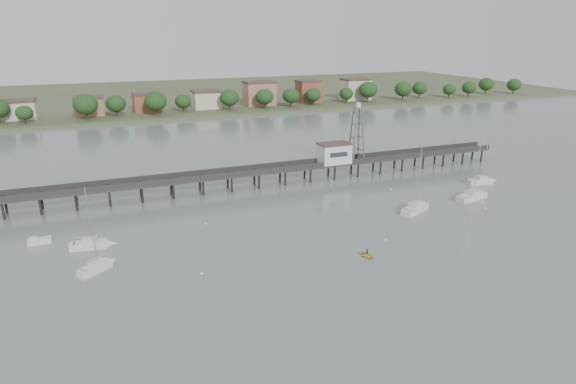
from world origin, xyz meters
name	(u,v)px	position (x,y,z in m)	size (l,w,h in m)	color
ground_plane	(367,313)	(0.00, 0.00, 0.00)	(500.00, 500.00, 0.00)	slate
pier	(243,173)	(0.00, 60.00, 3.79)	(150.00, 5.00, 5.50)	#2D2823
pier_building	(334,153)	(25.00, 60.00, 6.67)	(8.40, 5.40, 5.30)	silver
lattice_tower	(357,134)	(31.50, 60.00, 11.10)	(3.20, 3.20, 15.50)	slate
sailboat_e	(485,181)	(58.78, 41.03, 0.64)	(7.93, 2.81, 12.92)	silver
sailboat_c	(419,207)	(31.31, 31.26, 0.63)	(9.38, 6.43, 15.01)	silver
sailboat_a	(101,265)	(-33.95, 27.46, 0.65)	(6.44, 5.66, 11.18)	silver
sailboat_d	(477,195)	(48.82, 32.90, 0.63)	(10.19, 5.03, 16.03)	silver
sailboat_b	(97,244)	(-34.49, 36.50, 0.65)	(7.51, 3.03, 12.15)	silver
white_tender	(39,241)	(-44.39, 42.31, 0.48)	(4.05, 1.83, 1.55)	silver
yellow_dinghy	(367,257)	(9.01, 15.40, 0.00)	(2.04, 0.59, 2.86)	yellow
dinghy_occupant	(367,257)	(9.01, 15.40, 0.00)	(0.45, 1.24, 0.30)	black
mooring_buoys	(310,229)	(4.75, 30.14, 0.08)	(79.24, 26.31, 0.39)	#F1EABB
far_shore	(155,96)	(0.36, 239.58, 0.95)	(500.00, 170.00, 10.40)	#475133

